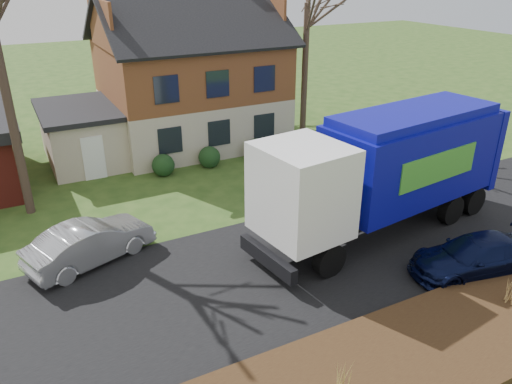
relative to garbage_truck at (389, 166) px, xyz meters
name	(u,v)px	position (x,y,z in m)	size (l,w,h in m)	color
ground	(287,266)	(-4.63, -0.61, -2.62)	(120.00, 120.00, 0.00)	#294818
road	(287,266)	(-4.63, -0.61, -2.61)	(80.00, 7.00, 0.02)	black
mulch_verge	(395,365)	(-4.63, -5.91, -2.47)	(80.00, 3.50, 0.30)	black
main_house	(182,71)	(-3.14, 13.30, 1.41)	(12.95, 8.95, 9.26)	beige
garbage_truck	(389,166)	(0.00, 0.00, 0.00)	(10.86, 4.16, 4.54)	black
silver_sedan	(90,243)	(-10.40, 2.79, -1.90)	(1.52, 4.37, 1.44)	#B8BBC1
navy_wagon	(475,256)	(0.64, -3.76, -1.98)	(1.79, 4.40, 1.28)	black
grass_clump_mid	(342,379)	(-6.53, -6.20, -1.80)	(0.37, 0.30, 1.03)	tan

